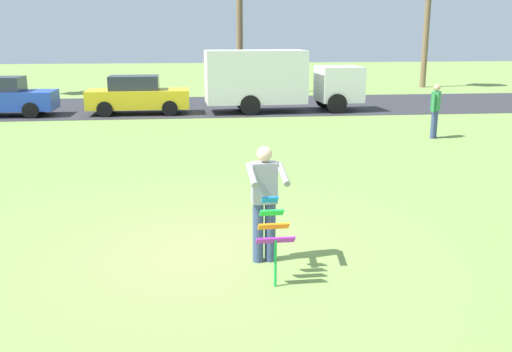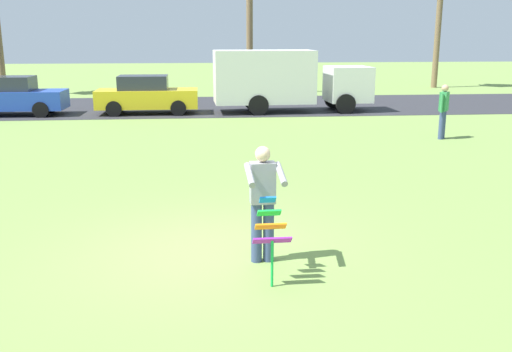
{
  "view_description": "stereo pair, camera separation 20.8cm",
  "coord_description": "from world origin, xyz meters",
  "px_view_note": "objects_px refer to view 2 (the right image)",
  "views": [
    {
      "loc": [
        -0.25,
        -8.24,
        3.26
      ],
      "look_at": [
        0.8,
        0.56,
        1.05
      ],
      "focal_mm": 39.85,
      "sensor_mm": 36.0,
      "label": 1
    },
    {
      "loc": [
        -0.04,
        -8.26,
        3.26
      ],
      "look_at": [
        0.8,
        0.56,
        1.05
      ],
      "focal_mm": 39.85,
      "sensor_mm": 36.0,
      "label": 2
    }
  ],
  "objects_px": {
    "parked_truck_white_box": "(283,79)",
    "parked_car_blue": "(12,97)",
    "kite_held": "(271,229)",
    "person_kite_flyer": "(263,200)",
    "person_walker_near": "(443,110)",
    "parked_car_yellow": "(147,95)"
  },
  "relations": [
    {
      "from": "parked_car_yellow",
      "to": "person_walker_near",
      "type": "distance_m",
      "value": 12.14
    },
    {
      "from": "parked_truck_white_box",
      "to": "person_walker_near",
      "type": "xyz_separation_m",
      "value": [
        4.17,
        -6.94,
        -0.48
      ]
    },
    {
      "from": "parked_car_blue",
      "to": "parked_truck_white_box",
      "type": "xyz_separation_m",
      "value": [
        11.27,
        0.0,
        0.64
      ]
    },
    {
      "from": "kite_held",
      "to": "parked_truck_white_box",
      "type": "distance_m",
      "value": 17.42
    },
    {
      "from": "parked_truck_white_box",
      "to": "parked_car_blue",
      "type": "bearing_deg",
      "value": -180.0
    },
    {
      "from": "person_walker_near",
      "to": "person_kite_flyer",
      "type": "bearing_deg",
      "value": -125.43
    },
    {
      "from": "parked_truck_white_box",
      "to": "kite_held",
      "type": "bearing_deg",
      "value": -98.6
    },
    {
      "from": "parked_car_blue",
      "to": "parked_car_yellow",
      "type": "relative_size",
      "value": 1.0
    },
    {
      "from": "parked_car_blue",
      "to": "kite_held",
      "type": "bearing_deg",
      "value": -63.29
    },
    {
      "from": "parked_truck_white_box",
      "to": "person_walker_near",
      "type": "height_order",
      "value": "parked_truck_white_box"
    },
    {
      "from": "person_kite_flyer",
      "to": "person_walker_near",
      "type": "bearing_deg",
      "value": 54.57
    },
    {
      "from": "parked_car_yellow",
      "to": "person_walker_near",
      "type": "relative_size",
      "value": 2.43
    },
    {
      "from": "parked_car_blue",
      "to": "parked_truck_white_box",
      "type": "distance_m",
      "value": 11.28
    },
    {
      "from": "kite_held",
      "to": "parked_car_yellow",
      "type": "xyz_separation_m",
      "value": [
        -3.18,
        17.21,
        0.02
      ]
    },
    {
      "from": "kite_held",
      "to": "person_walker_near",
      "type": "bearing_deg",
      "value": 56.58
    },
    {
      "from": "kite_held",
      "to": "person_walker_near",
      "type": "distance_m",
      "value": 12.31
    },
    {
      "from": "person_kite_flyer",
      "to": "parked_car_blue",
      "type": "bearing_deg",
      "value": 117.6
    },
    {
      "from": "parked_truck_white_box",
      "to": "parked_car_yellow",
      "type": "bearing_deg",
      "value": -179.99
    },
    {
      "from": "kite_held",
      "to": "person_walker_near",
      "type": "relative_size",
      "value": 0.65
    },
    {
      "from": "parked_car_yellow",
      "to": "parked_truck_white_box",
      "type": "height_order",
      "value": "parked_truck_white_box"
    },
    {
      "from": "person_kite_flyer",
      "to": "parked_car_yellow",
      "type": "xyz_separation_m",
      "value": [
        -3.15,
        16.51,
        -0.18
      ]
    },
    {
      "from": "person_kite_flyer",
      "to": "parked_truck_white_box",
      "type": "relative_size",
      "value": 0.26
    }
  ]
}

